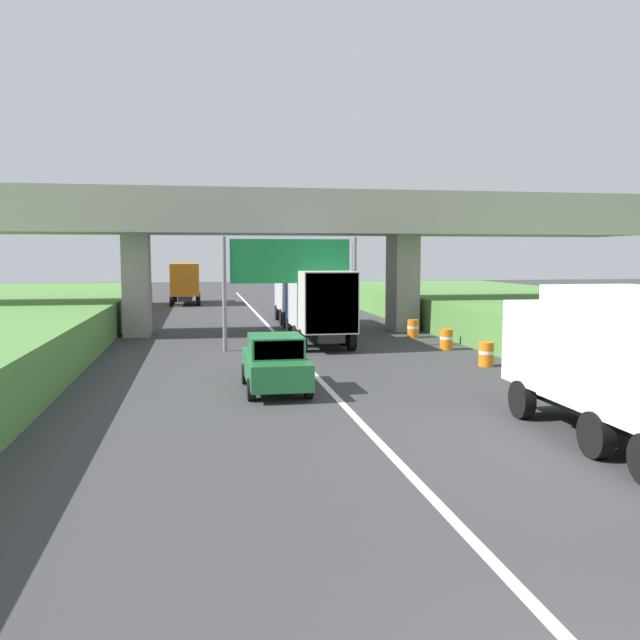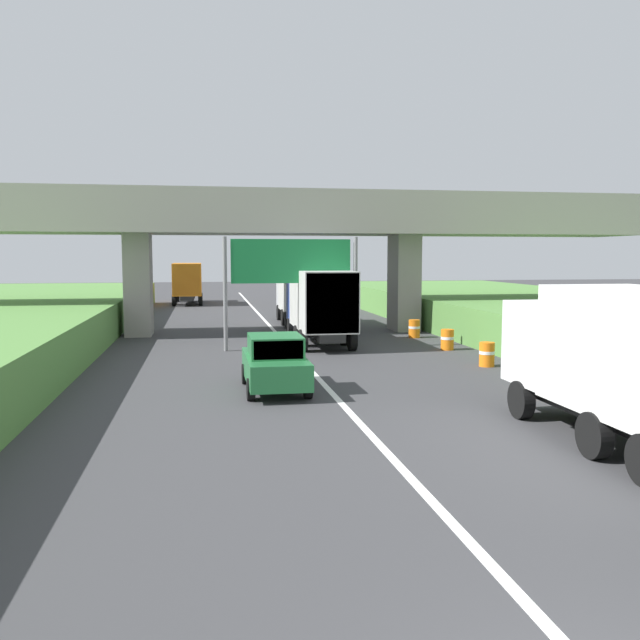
{
  "view_description": "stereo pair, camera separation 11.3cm",
  "coord_description": "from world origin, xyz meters",
  "views": [
    {
      "loc": [
        -3.81,
        -4.54,
        4.12
      ],
      "look_at": [
        0.0,
        16.99,
        2.0
      ],
      "focal_mm": 37.68,
      "sensor_mm": 36.0,
      "label": 1
    },
    {
      "loc": [
        -3.7,
        -4.56,
        4.12
      ],
      "look_at": [
        0.0,
        16.99,
        2.0
      ],
      "focal_mm": 37.68,
      "sensor_mm": 36.0,
      "label": 2
    }
  ],
  "objects": [
    {
      "name": "construction_barrel_1",
      "position": [
        6.48,
        9.85,
        0.46
      ],
      "size": [
        0.57,
        0.57,
        0.9
      ],
      "color": "orange",
      "rests_on": "ground"
    },
    {
      "name": "lane_centre_stripe",
      "position": [
        0.0,
        24.71,
        0.0
      ],
      "size": [
        0.2,
        89.42,
        0.01
      ],
      "primitive_type": "cube",
      "color": "white",
      "rests_on": "ground"
    },
    {
      "name": "truck_orange",
      "position": [
        -5.13,
        53.16,
        1.93
      ],
      "size": [
        2.44,
        7.3,
        3.44
      ],
      "color": "black",
      "rests_on": "ground"
    },
    {
      "name": "construction_barrel_3",
      "position": [
        6.57,
        18.66,
        0.46
      ],
      "size": [
        0.57,
        0.57,
        0.9
      ],
      "color": "orange",
      "rests_on": "ground"
    },
    {
      "name": "truck_silver",
      "position": [
        1.92,
        34.99,
        1.93
      ],
      "size": [
        2.44,
        7.3,
        3.44
      ],
      "color": "black",
      "rests_on": "ground"
    },
    {
      "name": "construction_barrel_4",
      "position": [
        6.68,
        23.07,
        0.46
      ],
      "size": [
        0.57,
        0.57,
        0.9
      ],
      "color": "orange",
      "rests_on": "ground"
    },
    {
      "name": "construction_barrel_5",
      "position": [
        6.59,
        27.48,
        0.46
      ],
      "size": [
        0.57,
        0.57,
        0.9
      ],
      "color": "orange",
      "rests_on": "ground"
    },
    {
      "name": "car_green",
      "position": [
        -1.64,
        15.49,
        0.86
      ],
      "size": [
        1.86,
        4.1,
        1.72
      ],
      "color": "#236B38",
      "rests_on": "ground"
    },
    {
      "name": "truck_blue",
      "position": [
        1.48,
        25.85,
        1.93
      ],
      "size": [
        2.44,
        7.3,
        3.44
      ],
      "color": "black",
      "rests_on": "ground"
    },
    {
      "name": "truck_white",
      "position": [
        5.1,
        8.19,
        1.93
      ],
      "size": [
        2.44,
        7.3,
        3.44
      ],
      "color": "black",
      "rests_on": "ground"
    },
    {
      "name": "overpass_bridge",
      "position": [
        0.0,
        30.89,
        5.54
      ],
      "size": [
        40.0,
        4.8,
        7.41
      ],
      "color": "#9E998E",
      "rests_on": "ground"
    },
    {
      "name": "construction_barrel_2",
      "position": [
        6.63,
        14.25,
        0.46
      ],
      "size": [
        0.57,
        0.57,
        0.9
      ],
      "color": "orange",
      "rests_on": "ground"
    },
    {
      "name": "overhead_highway_sign",
      "position": [
        0.0,
        24.34,
        3.57
      ],
      "size": [
        5.88,
        0.18,
        4.91
      ],
      "color": "slate",
      "rests_on": "ground"
    }
  ]
}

